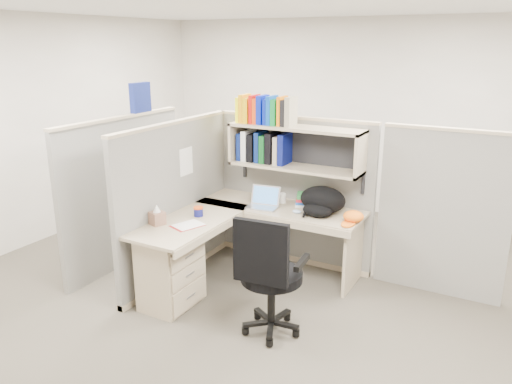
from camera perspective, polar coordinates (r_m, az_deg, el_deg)
The scene contains 14 objects.
ground at distance 5.01m, azimuth -0.29°, elevation -11.47°, with size 6.00×6.00×0.00m, color #3C372E.
room_shell at distance 4.47m, azimuth -0.32°, elevation 7.13°, with size 6.00×6.00×6.00m.
cubicle at distance 5.19m, azimuth -1.42°, elevation 0.44°, with size 3.79×1.84×1.95m.
desk at distance 4.79m, azimuth -6.27°, elevation -7.09°, with size 1.74×1.75×0.73m.
laptop at distance 5.10m, azimuth 0.71°, elevation -0.67°, with size 0.31×0.31×0.22m, color #ACACB0, non-canonical shape.
backpack at distance 4.95m, azimuth 7.38°, elevation -1.06°, with size 0.46×0.36×0.27m, color black, non-canonical shape.
orange_cap at distance 4.82m, azimuth 11.08°, elevation -2.76°, with size 0.20×0.23×0.11m, color orange, non-canonical shape.
snack_canister at distance 4.92m, azimuth -6.60°, elevation -2.21°, with size 0.10×0.10×0.09m.
tissue_box at distance 4.74m, azimuth -11.24°, elevation -2.54°, with size 0.12×0.12×0.19m, color #8B634F, non-canonical shape.
mouse at distance 4.99m, azimuth 4.69°, elevation -2.24°, with size 0.09×0.06×0.03m, color #9AB6DA.
paper_cup at distance 5.29m, azimuth 3.04°, elevation -0.70°, with size 0.07×0.07×0.10m, color white.
book_stack at distance 5.25m, azimuth 5.50°, elevation -0.84°, with size 0.17×0.24×0.11m, color gray, non-canonical shape.
loose_paper at distance 4.71m, azimuth -7.72°, elevation -3.74°, with size 0.20×0.26×0.00m, color white, non-canonical shape.
task_chair at distance 4.19m, azimuth 1.54°, elevation -11.56°, with size 0.58×0.54×1.08m.
Camera 1 is at (2.14, -3.85, 2.37)m, focal length 35.00 mm.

